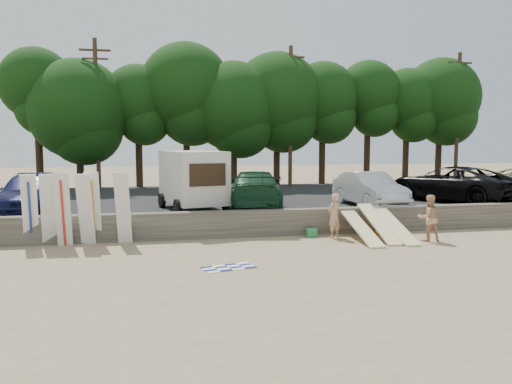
# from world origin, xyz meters

# --- Properties ---
(ground) EXTENTS (120.00, 120.00, 0.00)m
(ground) POSITION_xyz_m (0.00, 0.00, 0.00)
(ground) COLOR tan
(ground) RESTS_ON ground
(seawall) EXTENTS (44.00, 0.50, 1.00)m
(seawall) POSITION_xyz_m (0.00, 3.00, 0.50)
(seawall) COLOR #6B6356
(seawall) RESTS_ON ground
(parking_lot) EXTENTS (44.00, 14.50, 0.70)m
(parking_lot) POSITION_xyz_m (0.00, 10.50, 0.35)
(parking_lot) COLOR #282828
(parking_lot) RESTS_ON ground
(treeline) EXTENTS (32.25, 6.73, 9.30)m
(treeline) POSITION_xyz_m (-0.55, 17.43, 6.44)
(treeline) COLOR #382616
(treeline) RESTS_ON parking_lot
(utility_poles) EXTENTS (25.80, 0.26, 9.00)m
(utility_poles) POSITION_xyz_m (2.00, 16.00, 5.43)
(utility_poles) COLOR #473321
(utility_poles) RESTS_ON parking_lot
(box_trailer) EXTENTS (2.91, 4.26, 2.50)m
(box_trailer) POSITION_xyz_m (-5.08, 5.74, 2.10)
(box_trailer) COLOR beige
(box_trailer) RESTS_ON parking_lot
(car_0) EXTENTS (2.50, 5.49, 1.56)m
(car_0) POSITION_xyz_m (-11.64, 6.21, 1.48)
(car_0) COLOR #12153F
(car_0) RESTS_ON parking_lot
(car_1) EXTENTS (3.21, 5.90, 1.62)m
(car_1) POSITION_xyz_m (-2.34, 6.05, 1.51)
(car_1) COLOR #153B23
(car_1) RESTS_ON parking_lot
(car_2) EXTENTS (1.88, 4.74, 1.54)m
(car_2) POSITION_xyz_m (2.80, 5.41, 1.47)
(car_2) COLOR #A8A8AD
(car_2) RESTS_ON parking_lot
(car_3) EXTENTS (5.15, 6.77, 1.71)m
(car_3) POSITION_xyz_m (7.54, 6.52, 1.55)
(car_3) COLOR black
(car_3) RESTS_ON parking_lot
(surfboard_upright_0) EXTENTS (0.62, 0.83, 2.52)m
(surfboard_upright_0) POSITION_xyz_m (-10.85, 2.60, 1.26)
(surfboard_upright_0) COLOR white
(surfboard_upright_0) RESTS_ON ground
(surfboard_upright_1) EXTENTS (0.62, 0.83, 2.52)m
(surfboard_upright_1) POSITION_xyz_m (-10.23, 2.50, 1.26)
(surfboard_upright_1) COLOR white
(surfboard_upright_1) RESTS_ON ground
(surfboard_upright_2) EXTENTS (0.51, 0.53, 2.57)m
(surfboard_upright_2) POSITION_xyz_m (-9.74, 2.38, 1.28)
(surfboard_upright_2) COLOR white
(surfboard_upright_2) RESTS_ON ground
(surfboard_upright_3) EXTENTS (0.57, 0.82, 2.52)m
(surfboard_upright_3) POSITION_xyz_m (-9.02, 2.41, 1.26)
(surfboard_upright_3) COLOR white
(surfboard_upright_3) RESTS_ON ground
(surfboard_upright_4) EXTENTS (0.53, 0.60, 2.56)m
(surfboard_upright_4) POSITION_xyz_m (-8.79, 2.62, 1.28)
(surfboard_upright_4) COLOR white
(surfboard_upright_4) RESTS_ON ground
(surfboard_upright_5) EXTENTS (0.59, 0.69, 2.55)m
(surfboard_upright_5) POSITION_xyz_m (-7.76, 2.44, 1.28)
(surfboard_upright_5) COLOR white
(surfboard_upright_5) RESTS_ON ground
(surfboard_low_0) EXTENTS (0.56, 2.89, 0.94)m
(surfboard_low_0) POSITION_xyz_m (0.69, 1.38, 0.47)
(surfboard_low_0) COLOR #F7E79B
(surfboard_low_0) RESTS_ON ground
(surfboard_low_1) EXTENTS (0.56, 2.82, 1.14)m
(surfboard_low_1) POSITION_xyz_m (1.47, 1.60, 0.57)
(surfboard_low_1) COLOR #F7E79B
(surfboard_low_1) RESTS_ON ground
(surfboard_low_2) EXTENTS (0.56, 2.87, 1.00)m
(surfboard_low_2) POSITION_xyz_m (2.04, 1.41, 0.50)
(surfboard_low_2) COLOR #F7E79B
(surfboard_low_2) RESTS_ON ground
(beachgoer_a) EXTENTS (0.73, 0.68, 1.68)m
(beachgoer_a) POSITION_xyz_m (-0.12, 2.04, 0.84)
(beachgoer_a) COLOR tan
(beachgoer_a) RESTS_ON ground
(beachgoer_b) EXTENTS (0.87, 0.70, 1.69)m
(beachgoer_b) POSITION_xyz_m (3.04, 0.81, 0.85)
(beachgoer_b) COLOR tan
(beachgoer_b) RESTS_ON ground
(cooler) EXTENTS (0.38, 0.30, 0.32)m
(cooler) POSITION_xyz_m (-0.88, 2.40, 0.16)
(cooler) COLOR #248541
(cooler) RESTS_ON ground
(gear_bag) EXTENTS (0.33, 0.29, 0.22)m
(gear_bag) POSITION_xyz_m (1.79, 2.10, 0.11)
(gear_bag) COLOR #C66C17
(gear_bag) RESTS_ON ground
(beach_towel) EXTENTS (1.81, 1.81, 0.00)m
(beach_towel) POSITION_xyz_m (-4.63, -1.58, 0.01)
(beach_towel) COLOR white
(beach_towel) RESTS_ON ground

